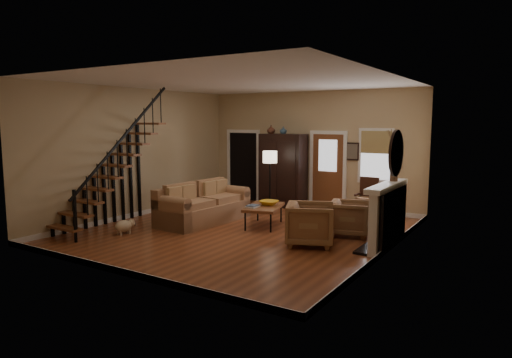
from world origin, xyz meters
The scene contains 15 objects.
room centered at (-0.41, 1.76, 1.51)m, with size 7.00×7.33×3.30m.
staircase centered at (-2.78, -1.30, 1.60)m, with size 0.94×2.80×3.20m, color brown, non-canonical shape.
fireplace centered at (3.13, 0.50, 0.74)m, with size 0.33×1.95×2.30m.
armoire centered at (-0.70, 3.15, 1.05)m, with size 1.30×0.60×2.10m, color black, non-canonical shape.
vase_a centered at (-1.05, 3.05, 2.22)m, with size 0.24×0.24×0.25m, color #4C2619.
vase_b centered at (-0.65, 3.05, 2.21)m, with size 0.20×0.20×0.21m, color #334C60.
sofa centered at (-1.32, 0.26, 0.45)m, with size 1.05×2.42×0.90m, color #9A6A46, non-canonical shape.
coffee_table centered at (0.14, 0.68, 0.24)m, with size 0.74×1.27×0.49m, color brown, non-canonical shape.
bowl centered at (0.19, 0.83, 0.54)m, with size 0.43×0.43×0.11m, color gold.
books centered at (0.02, 0.38, 0.52)m, with size 0.23×0.32×0.06m, color beige, non-canonical shape.
armchair_left centered at (1.77, -0.23, 0.43)m, with size 0.91×0.94×0.85m, color brown.
armchair_right centered at (2.17, 0.93, 0.38)m, with size 0.81×0.83×0.76m, color brown.
floor_lamp centered at (-0.58, 2.19, 0.83)m, with size 0.38×0.38×1.67m, color black, non-canonical shape.
side_chair centered at (1.85, 2.95, 0.51)m, with size 0.54×0.54×1.02m, color #351A11, non-canonical shape.
dog centered at (-2.06, -1.62, 0.16)m, with size 0.26×0.44×0.32m, color beige, non-canonical shape.
Camera 1 is at (5.58, -8.34, 2.46)m, focal length 32.00 mm.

